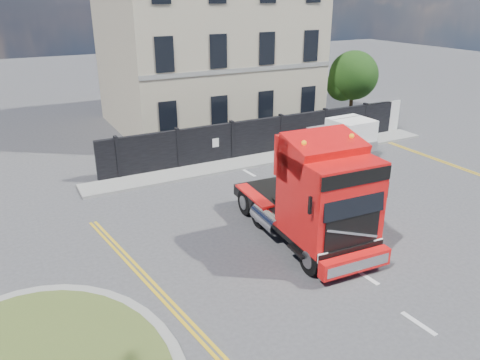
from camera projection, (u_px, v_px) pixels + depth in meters
ground at (247, 255)px, 15.70m from camera, size 120.00×120.00×0.00m
hoarding_fence at (273, 135)px, 25.56m from camera, size 18.80×0.25×2.00m
georgian_building at (206, 34)px, 29.71m from camera, size 12.30×10.30×12.80m
tree at (351, 78)px, 30.74m from camera, size 3.20×3.20×4.80m
pavement_far at (273, 157)px, 24.93m from camera, size 20.00×1.60×0.12m
truck at (317, 199)px, 15.66m from camera, size 2.80×6.71×3.95m
flatbed_pickup at (343, 135)px, 25.14m from camera, size 2.26×5.13×2.11m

